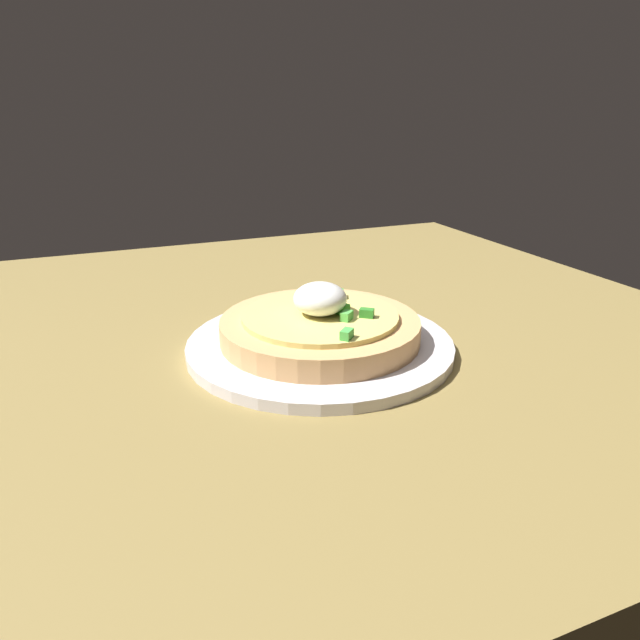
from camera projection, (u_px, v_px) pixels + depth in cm
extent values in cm
cube|color=olive|center=(222.00, 348.00, 59.61)|extent=(103.29, 81.26, 2.90)
cylinder|color=silver|center=(320.00, 345.00, 55.38)|extent=(24.99, 24.99, 1.04)
cylinder|color=tan|center=(320.00, 329.00, 54.81)|extent=(18.66, 18.66, 2.15)
cylinder|color=#DFCA6D|center=(320.00, 316.00, 54.35)|extent=(14.57, 14.57, 0.48)
ellipsoid|color=white|center=(320.00, 299.00, 53.64)|extent=(4.93, 4.93, 2.99)
cube|color=#30822A|center=(367.00, 313.00, 53.26)|extent=(1.50, 1.42, 0.80)
cube|color=green|center=(329.00, 307.00, 54.85)|extent=(1.46, 1.15, 0.80)
cube|color=green|center=(340.00, 294.00, 58.45)|extent=(1.24, 1.49, 0.80)
cube|color=green|center=(347.00, 334.00, 48.49)|extent=(1.48, 1.46, 0.80)
cube|color=#4FB247|center=(347.00, 316.00, 52.57)|extent=(1.48, 1.45, 0.80)
cube|color=green|center=(343.00, 309.00, 54.21)|extent=(1.50, 1.29, 0.80)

